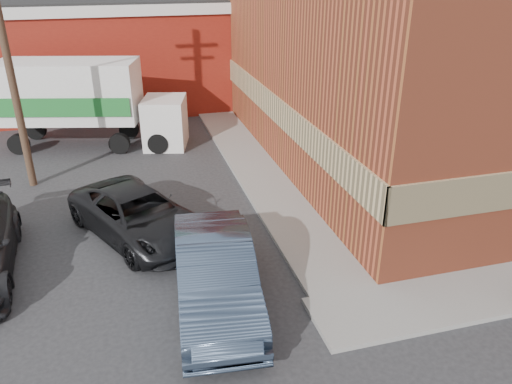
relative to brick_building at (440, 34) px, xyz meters
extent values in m
plane|color=#28282B|center=(-8.50, -9.00, -4.68)|extent=(90.00, 90.00, 0.00)
cube|color=#A6452B|center=(0.00, 0.00, -0.18)|extent=(14.00, 18.00, 9.00)
cube|color=tan|center=(-7.04, 0.00, -2.38)|extent=(0.08, 18.16, 1.00)
cube|color=gray|center=(-7.90, 0.00, -4.62)|extent=(1.80, 18.00, 0.12)
cube|color=maroon|center=(-14.50, 11.00, -2.18)|extent=(16.00, 8.00, 5.00)
cube|color=silver|center=(-14.50, 11.00, 0.57)|extent=(16.30, 8.30, 0.50)
cylinder|color=#4C3526|center=(-16.00, 0.00, -0.18)|extent=(0.26, 0.26, 9.00)
imported|color=#344257|center=(-10.94, -8.50, -3.85)|extent=(2.24, 5.18, 1.66)
imported|color=black|center=(-12.50, -4.76, -3.99)|extent=(4.35, 5.52, 1.40)
cube|color=white|center=(-14.65, 3.93, -2.26)|extent=(6.08, 3.61, 2.47)
cube|color=#1D702B|center=(-14.94, 2.82, -2.64)|extent=(5.33, 1.38, 0.76)
cube|color=white|center=(-11.07, 3.01, -3.64)|extent=(2.17, 2.44, 2.09)
cylinder|color=black|center=(-16.91, 3.53, -4.26)|extent=(0.90, 0.49, 0.85)
cylinder|color=black|center=(-16.44, 5.37, -4.26)|extent=(0.90, 0.49, 0.85)
cylinder|color=black|center=(-12.87, 2.49, -4.26)|extent=(0.90, 0.49, 0.85)
cylinder|color=black|center=(-12.40, 4.33, -4.26)|extent=(0.90, 0.49, 0.85)
cylinder|color=black|center=(-11.30, 2.09, -4.26)|extent=(0.90, 0.49, 0.85)
cylinder|color=black|center=(-10.83, 3.93, -4.26)|extent=(0.90, 0.49, 0.85)
camera|label=1|loc=(-12.60, -17.99, 2.73)|focal=35.00mm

